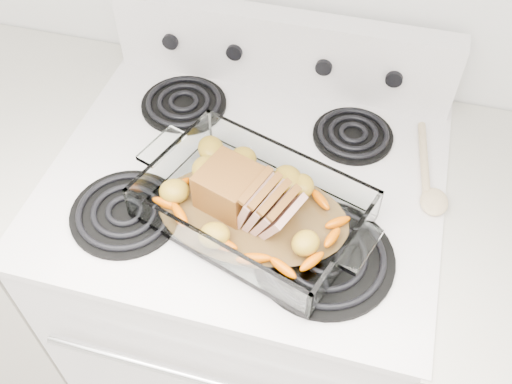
% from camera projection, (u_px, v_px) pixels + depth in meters
% --- Properties ---
extents(electric_range, '(0.78, 0.70, 1.12)m').
position_uv_depth(electric_range, '(249.00, 289.00, 1.49)').
color(electric_range, white).
rests_on(electric_range, ground).
extents(counter_left, '(0.58, 0.68, 0.93)m').
position_uv_depth(counter_left, '(23.00, 238.00, 1.62)').
color(counter_left, beige).
rests_on(counter_left, ground).
extents(counter_right, '(0.58, 0.68, 0.93)m').
position_uv_depth(counter_right, '(510.00, 355.00, 1.39)').
color(counter_right, beige).
rests_on(counter_right, ground).
extents(baking_dish, '(0.39, 0.26, 0.07)m').
position_uv_depth(baking_dish, '(253.00, 210.00, 1.05)').
color(baking_dish, white).
rests_on(baking_dish, electric_range).
extents(pork_roast, '(0.19, 0.10, 0.08)m').
position_uv_depth(pork_roast, '(239.00, 197.00, 1.03)').
color(pork_roast, brown).
rests_on(pork_roast, baking_dish).
extents(roast_vegetables, '(0.35, 0.19, 0.04)m').
position_uv_depth(roast_vegetables, '(256.00, 192.00, 1.06)').
color(roast_vegetables, '#CF5000').
rests_on(roast_vegetables, baking_dish).
extents(wooden_spoon, '(0.08, 0.25, 0.02)m').
position_uv_depth(wooden_spoon, '(430.00, 182.00, 1.12)').
color(wooden_spoon, beige).
rests_on(wooden_spoon, electric_range).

